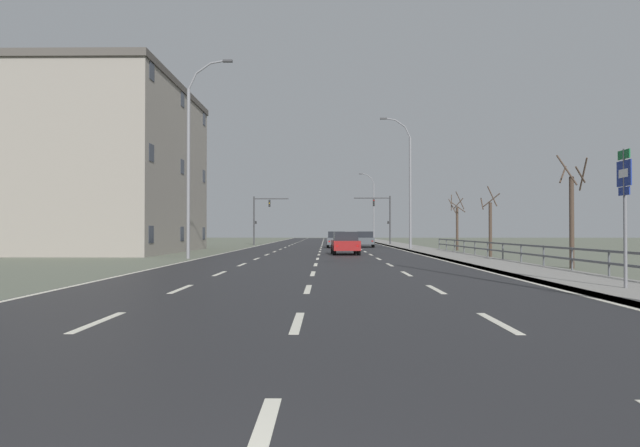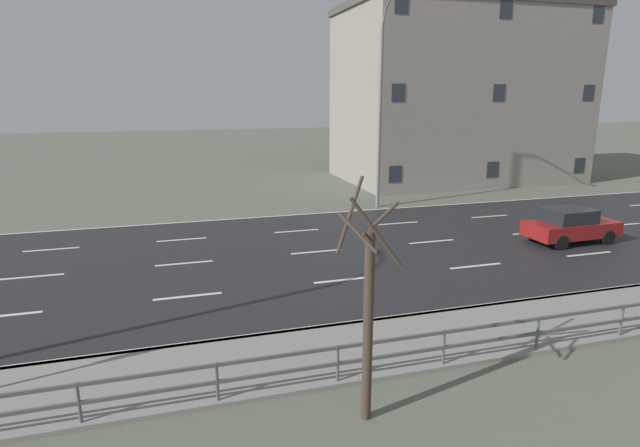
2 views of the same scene
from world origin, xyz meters
name	(u,v)px [view 2 (image 2 of 2)]	position (x,y,z in m)	size (l,w,h in m)	color
guardrail	(493,334)	(9.85, 25.31, 0.71)	(0.07, 34.99, 1.00)	#515459
street_lamp_left_bank	(381,108)	(-7.44, 29.52, 5.72)	(2.68, 0.24, 11.73)	slate
car_near_left	(570,225)	(1.80, 34.87, 0.80)	(1.95, 4.16, 1.57)	maroon
brick_building	(457,95)	(-15.89, 39.35, 6.43)	(10.78, 17.44, 12.85)	gray
bare_tree_near	(368,315)	(11.15, 21.45, 2.29)	(1.22, 1.23, 4.94)	#423328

